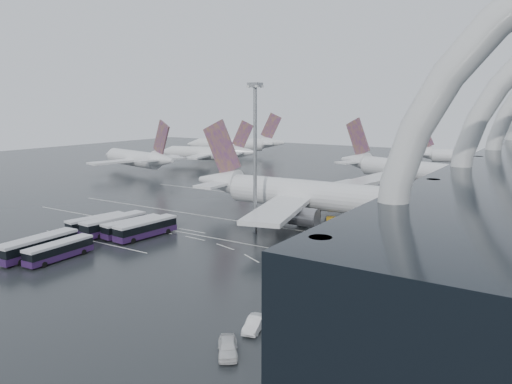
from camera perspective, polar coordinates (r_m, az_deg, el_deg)
The scene contains 27 objects.
ground at distance 94.23m, azimuth -1.06°, elevation -5.56°, with size 420.00×420.00×0.00m, color black.
lane_marking_near at distance 92.64m, azimuth -1.75°, elevation -5.84°, with size 120.00×0.25×0.01m, color silver.
lane_marking_mid at distance 104.07m, azimuth 2.63°, elevation -4.05°, with size 120.00×0.25×0.01m, color silver.
lane_marking_far at distance 128.46m, azimuth 8.93°, elevation -1.43°, with size 120.00×0.25×0.01m, color silver.
bus_bay_line_south at distance 98.64m, azimuth -18.14°, elevation -5.36°, with size 28.00×0.25×0.01m, color silver.
bus_bay_line_north at distance 109.01m, azimuth -11.62°, elevation -3.60°, with size 28.00×0.25×0.01m, color silver.
airliner_main at distance 109.94m, azimuth 6.63°, elevation -0.45°, with size 64.00×56.17×21.70m.
airliner_gate_b at distance 157.25m, azimuth 17.72°, elevation 2.24°, with size 58.48×51.95×20.81m.
airliner_gate_c at distance 214.73m, azimuth 23.57°, elevation 3.71°, with size 51.11×46.49×18.50m.
jet_remote_west at distance 189.33m, azimuth -13.35°, elevation 3.69°, with size 45.60×36.94×19.92m.
jet_remote_mid at distance 208.69m, azimuth -5.44°, elevation 4.41°, with size 42.57×34.57×18.77m.
jet_remote_far at distance 245.96m, azimuth -2.16°, elevation 5.44°, with size 45.64×37.32×21.00m.
bus_row_near_a at distance 105.66m, azimuth -17.79°, elevation -3.40°, with size 4.66×12.47×3.00m.
bus_row_near_b at distance 102.69m, azimuth -15.95°, elevation -3.56°, with size 4.13×14.02×3.40m.
bus_row_near_c at distance 100.66m, azimuth -13.96°, elevation -3.84°, with size 4.59×12.82×3.09m.
bus_row_near_d at distance 98.27m, azimuth -12.48°, elevation -4.05°, with size 4.08×13.64×3.31m.
bus_row_far_b at distance 91.57m, azimuth -23.61°, elevation -5.67°, with size 3.92×14.18×3.46m.
bus_row_far_c at distance 88.73m, azimuth -21.59°, elevation -6.19°, with size 3.31×12.21×2.98m.
van_curve_a at distance 91.61m, azimuth -24.37°, elevation -6.47°, with size 2.44×5.29×1.47m, color silver.
van_curve_b at distance 53.57m, azimuth -3.24°, elevation -17.28°, with size 1.98×4.93×1.68m, color silver.
van_curve_c at distance 58.57m, azimuth -0.14°, elevation -14.81°, with size 1.66×4.75×1.56m, color silver.
floodlight_mast at distance 97.06m, azimuth -0.10°, elevation 5.97°, with size 2.25×2.25×29.31m.
gse_cart_belly_a at distance 102.31m, azimuth 11.96°, elevation -4.21°, with size 1.95×1.16×1.07m, color #C58E1A.
gse_cart_belly_b at distance 113.34m, azimuth 18.37°, elevation -3.11°, with size 1.96×1.16×1.07m, color slate.
gse_cart_belly_c at distance 109.44m, azimuth 8.71°, elevation -3.13°, with size 2.19×1.29×1.19m, color #C58E1A.
gse_cart_belly_d at distance 106.03m, azimuth 19.74°, elevation -4.06°, with size 2.12×1.26×1.16m, color slate.
gse_cart_belly_e at distance 111.57m, azimuth 13.02°, elevation -3.01°, with size 2.28×1.35×1.24m, color #C58E1A.
Camera 1 is at (50.61, -75.29, 25.48)m, focal length 35.00 mm.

